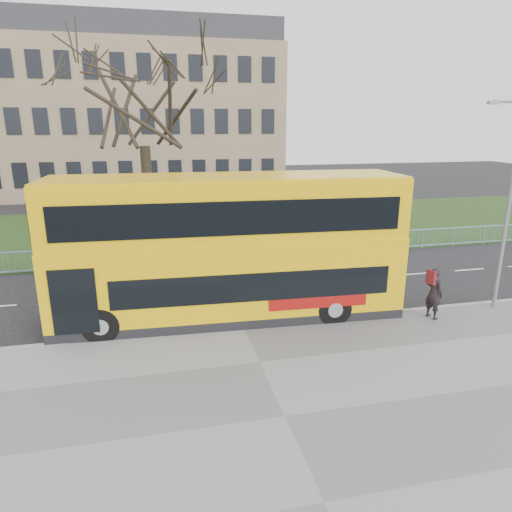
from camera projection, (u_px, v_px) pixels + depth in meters
The scene contains 10 objects.
ground at pixel (235, 311), 17.18m from camera, with size 120.00×120.00×0.00m, color black.
pavement at pixel (285, 419), 10.84m from camera, with size 80.00×10.50×0.12m, color slate.
kerb at pixel (243, 327), 15.71m from camera, with size 80.00×0.20×0.14m, color gray.
grass_verge at pixel (197, 228), 30.56m from camera, with size 80.00×15.40×0.08m, color #1D3413.
guard_railing at pixel (212, 251), 23.21m from camera, with size 40.00×0.12×1.10m, color #7EA8E1, non-canonical shape.
bare_tree at pixel (144, 125), 24.03m from camera, with size 9.30×9.30×13.28m, color black, non-canonical shape.
civic_building at pixel (126, 122), 46.94m from camera, with size 30.00×15.00×14.00m, color #7B644E.
yellow_bus at pixel (229, 245), 15.93m from camera, with size 12.19×3.43×5.06m.
pedestrian at pixel (434, 293), 16.09m from camera, with size 0.68×0.45×1.86m, color black.
street_lamp at pixel (508, 200), 16.15m from camera, with size 1.58×0.26×7.44m.
Camera 1 is at (-2.72, -15.70, 6.81)m, focal length 32.00 mm.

